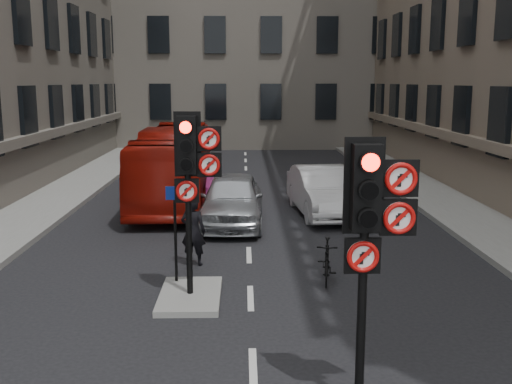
{
  "coord_description": "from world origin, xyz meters",
  "views": [
    {
      "loc": [
        -0.14,
        -6.34,
        4.27
      ],
      "look_at": [
        0.06,
        2.61,
        2.6
      ],
      "focal_mm": 42.0,
      "sensor_mm": 36.0,
      "label": 1
    }
  ],
  "objects_px": {
    "signal_far": "(192,164)",
    "car_pink": "(196,179)",
    "car_silver": "(232,199)",
    "signal_near": "(372,216)",
    "bus_red": "(175,164)",
    "car_white": "(323,191)",
    "motorcycle": "(327,261)",
    "motorcyclist": "(193,231)",
    "info_sign": "(175,220)"
  },
  "relations": [
    {
      "from": "car_pink",
      "to": "motorcycle",
      "type": "relative_size",
      "value": 2.7
    },
    {
      "from": "signal_near",
      "to": "car_silver",
      "type": "height_order",
      "value": "signal_near"
    },
    {
      "from": "signal_far",
      "to": "car_pink",
      "type": "xyz_separation_m",
      "value": [
        -0.8,
        11.18,
        -2.11
      ]
    },
    {
      "from": "car_pink",
      "to": "bus_red",
      "type": "height_order",
      "value": "bus_red"
    },
    {
      "from": "signal_near",
      "to": "info_sign",
      "type": "bearing_deg",
      "value": 122.64
    },
    {
      "from": "car_pink",
      "to": "motorcyclist",
      "type": "bearing_deg",
      "value": -88.55
    },
    {
      "from": "car_white",
      "to": "motorcycle",
      "type": "xyz_separation_m",
      "value": [
        -0.78,
        -6.55,
        -0.32
      ]
    },
    {
      "from": "motorcycle",
      "to": "info_sign",
      "type": "xyz_separation_m",
      "value": [
        -3.21,
        -0.27,
        0.97
      ]
    },
    {
      "from": "car_pink",
      "to": "motorcycle",
      "type": "bearing_deg",
      "value": -73.08
    },
    {
      "from": "car_pink",
      "to": "motorcycle",
      "type": "distance_m",
      "value": 10.78
    },
    {
      "from": "info_sign",
      "to": "car_silver",
      "type": "bearing_deg",
      "value": 83.24
    },
    {
      "from": "car_white",
      "to": "motorcycle",
      "type": "relative_size",
      "value": 3.09
    },
    {
      "from": "motorcyclist",
      "to": "bus_red",
      "type": "bearing_deg",
      "value": -67.23
    },
    {
      "from": "car_white",
      "to": "bus_red",
      "type": "xyz_separation_m",
      "value": [
        -5.02,
        2.35,
        0.56
      ]
    },
    {
      "from": "car_silver",
      "to": "motorcycle",
      "type": "xyz_separation_m",
      "value": [
        2.13,
        -5.25,
        -0.32
      ]
    },
    {
      "from": "signal_far",
      "to": "car_silver",
      "type": "distance_m",
      "value": 6.58
    },
    {
      "from": "bus_red",
      "to": "motorcycle",
      "type": "bearing_deg",
      "value": -65.78
    },
    {
      "from": "car_silver",
      "to": "car_white",
      "type": "xyz_separation_m",
      "value": [
        2.91,
        1.3,
        -0.0
      ]
    },
    {
      "from": "signal_near",
      "to": "car_pink",
      "type": "xyz_separation_m",
      "value": [
        -3.4,
        15.18,
        -1.99
      ]
    },
    {
      "from": "car_pink",
      "to": "car_silver",
      "type": "bearing_deg",
      "value": -76.04
    },
    {
      "from": "signal_near",
      "to": "info_sign",
      "type": "relative_size",
      "value": 1.76
    },
    {
      "from": "car_white",
      "to": "bus_red",
      "type": "height_order",
      "value": "bus_red"
    },
    {
      "from": "car_pink",
      "to": "motorcyclist",
      "type": "height_order",
      "value": "motorcyclist"
    },
    {
      "from": "signal_near",
      "to": "car_pink",
      "type": "relative_size",
      "value": 0.87
    },
    {
      "from": "bus_red",
      "to": "car_white",
      "type": "bearing_deg",
      "value": -26.36
    },
    {
      "from": "signal_near",
      "to": "car_white",
      "type": "distance_m",
      "value": 11.74
    },
    {
      "from": "motorcyclist",
      "to": "car_white",
      "type": "bearing_deg",
      "value": -111.82
    },
    {
      "from": "signal_far",
      "to": "info_sign",
      "type": "height_order",
      "value": "signal_far"
    },
    {
      "from": "car_pink",
      "to": "motorcyclist",
      "type": "relative_size",
      "value": 2.52
    },
    {
      "from": "signal_far",
      "to": "bus_red",
      "type": "bearing_deg",
      "value": 98.43
    },
    {
      "from": "car_white",
      "to": "car_pink",
      "type": "distance_m",
      "value": 5.66
    },
    {
      "from": "signal_far",
      "to": "car_silver",
      "type": "relative_size",
      "value": 0.79
    },
    {
      "from": "bus_red",
      "to": "motorcyclist",
      "type": "xyz_separation_m",
      "value": [
        1.28,
        -7.67,
        -0.52
      ]
    },
    {
      "from": "bus_red",
      "to": "motorcyclist",
      "type": "bearing_deg",
      "value": -81.81
    },
    {
      "from": "bus_red",
      "to": "signal_near",
      "type": "bearing_deg",
      "value": -74.95
    },
    {
      "from": "car_white",
      "to": "car_pink",
      "type": "relative_size",
      "value": 1.14
    },
    {
      "from": "signal_near",
      "to": "signal_far",
      "type": "relative_size",
      "value": 1.0
    },
    {
      "from": "info_sign",
      "to": "motorcycle",
      "type": "bearing_deg",
      "value": 9.08
    },
    {
      "from": "motorcycle",
      "to": "motorcyclist",
      "type": "relative_size",
      "value": 0.93
    },
    {
      "from": "signal_far",
      "to": "car_white",
      "type": "distance_m",
      "value": 8.57
    },
    {
      "from": "signal_near",
      "to": "bus_red",
      "type": "relative_size",
      "value": 0.37
    },
    {
      "from": "motorcycle",
      "to": "motorcyclist",
      "type": "height_order",
      "value": "motorcyclist"
    },
    {
      "from": "signal_near",
      "to": "signal_far",
      "type": "xyz_separation_m",
      "value": [
        -2.6,
        4.0,
        0.12
      ]
    },
    {
      "from": "motorcycle",
      "to": "signal_far",
      "type": "bearing_deg",
      "value": -151.25
    },
    {
      "from": "motorcyclist",
      "to": "car_pink",
      "type": "bearing_deg",
      "value": -72.77
    },
    {
      "from": "signal_far",
      "to": "car_pink",
      "type": "distance_m",
      "value": 11.4
    },
    {
      "from": "signal_near",
      "to": "info_sign",
      "type": "distance_m",
      "value": 5.75
    },
    {
      "from": "car_pink",
      "to": "motorcycle",
      "type": "height_order",
      "value": "car_pink"
    },
    {
      "from": "signal_far",
      "to": "bus_red",
      "type": "relative_size",
      "value": 0.37
    },
    {
      "from": "signal_near",
      "to": "info_sign",
      "type": "height_order",
      "value": "signal_near"
    }
  ]
}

